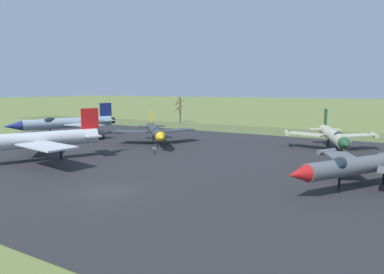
{
  "coord_description": "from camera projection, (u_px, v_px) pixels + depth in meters",
  "views": [
    {
      "loc": [
        17.99,
        -18.58,
        7.83
      ],
      "look_at": [
        -2.67,
        18.22,
        1.81
      ],
      "focal_mm": 31.27,
      "sensor_mm": 36.0,
      "label": 1
    }
  ],
  "objects": [
    {
      "name": "ground_plane",
      "position": [
        107.0,
        191.0,
        25.86
      ],
      "size": [
        600.0,
        600.0,
        0.0
      ],
      "primitive_type": "plane",
      "color": "olive"
    },
    {
      "name": "info_placard_rear_right",
      "position": [
        344.0,
        159.0,
        35.08
      ],
      "size": [
        0.61,
        0.33,
        0.96
      ],
      "color": "black",
      "rests_on": "ground"
    },
    {
      "name": "jet_fighter_rear_right",
      "position": [
        333.0,
        135.0,
        41.82
      ],
      "size": [
        11.63,
        15.13,
        5.09
      ],
      "color": "#B7B293",
      "rests_on": "ground"
    },
    {
      "name": "info_placard_rear_center",
      "position": [
        155.0,
        150.0,
        39.97
      ],
      "size": [
        0.6,
        0.32,
        0.95
      ],
      "color": "black",
      "rests_on": "ground"
    },
    {
      "name": "jet_fighter_rear_center",
      "position": [
        155.0,
        131.0,
        47.31
      ],
      "size": [
        11.47,
        11.91,
        4.54
      ],
      "color": "#33383D",
      "rests_on": "ground"
    },
    {
      "name": "jet_fighter_front_left",
      "position": [
        22.0,
        140.0,
        35.38
      ],
      "size": [
        14.13,
        16.72,
        5.66
      ],
      "color": "silver",
      "rests_on": "ground"
    },
    {
      "name": "info_placard_rear_left",
      "position": [
        7.0,
        138.0,
        49.58
      ],
      "size": [
        0.61,
        0.4,
        1.12
      ],
      "color": "black",
      "rests_on": "ground"
    },
    {
      "name": "jet_fighter_rear_left",
      "position": [
        66.0,
        123.0,
        54.87
      ],
      "size": [
        13.45,
        16.78,
        5.48
      ],
      "color": "#8EA3B2",
      "rests_on": "ground"
    },
    {
      "name": "grass_verge_strip",
      "position": [
        269.0,
        131.0,
        63.3
      ],
      "size": [
        138.1,
        12.0,
        0.06
      ],
      "primitive_type": "cube",
      "color": "#576636",
      "rests_on": "ground"
    },
    {
      "name": "jet_fighter_front_right",
      "position": [
        362.0,
        165.0,
        26.12
      ],
      "size": [
        11.77,
        12.87,
        4.31
      ],
      "color": "#565B60",
      "rests_on": "ground"
    },
    {
      "name": "bare_tree_far_left",
      "position": [
        180.0,
        108.0,
        79.22
      ],
      "size": [
        2.11,
        3.12,
        6.08
      ],
      "color": "brown",
      "rests_on": "ground"
    },
    {
      "name": "asphalt_apron",
      "position": [
        194.0,
        159.0,
        37.96
      ],
      "size": [
        78.1,
        46.73,
        0.05
      ],
      "primitive_type": "cube",
      "color": "#28282B",
      "rests_on": "ground"
    }
  ]
}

